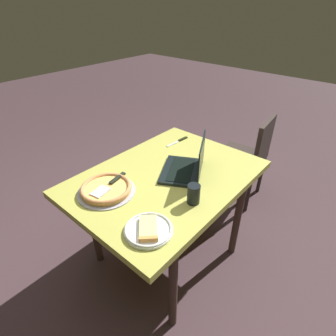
{
  "coord_description": "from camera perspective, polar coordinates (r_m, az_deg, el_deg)",
  "views": [
    {
      "loc": [
        -1.02,
        -0.89,
        1.66
      ],
      "look_at": [
        0.01,
        -0.01,
        0.78
      ],
      "focal_mm": 28.64,
      "sensor_mm": 36.0,
      "label": 1
    }
  ],
  "objects": [
    {
      "name": "ground_plane",
      "position": [
        2.14,
        -0.26,
        -17.95
      ],
      "size": [
        12.0,
        12.0,
        0.0
      ],
      "primitive_type": "plane",
      "color": "#402D32"
    },
    {
      "name": "dining_table",
      "position": [
        1.69,
        -0.32,
        -3.64
      ],
      "size": [
        1.16,
        0.84,
        0.73
      ],
      "color": "#A6A445",
      "rests_on": "ground_plane"
    },
    {
      "name": "laptop",
      "position": [
        1.65,
        4.19,
        0.37
      ],
      "size": [
        0.39,
        0.36,
        0.23
      ],
      "color": "black",
      "rests_on": "dining_table"
    },
    {
      "name": "pizza_plate",
      "position": [
        1.28,
        -4.19,
        -12.93
      ],
      "size": [
        0.23,
        0.23,
        0.04
      ],
      "color": "white",
      "rests_on": "dining_table"
    },
    {
      "name": "pizza_tray",
      "position": [
        1.54,
        -12.99,
        -4.33
      ],
      "size": [
        0.32,
        0.32,
        0.04
      ],
      "color": "#9E9EAC",
      "rests_on": "dining_table"
    },
    {
      "name": "table_knife",
      "position": [
        2.04,
        2.4,
        5.81
      ],
      "size": [
        0.21,
        0.04,
        0.01
      ],
      "color": "silver",
      "rests_on": "dining_table"
    },
    {
      "name": "drink_cup",
      "position": [
        1.41,
        5.47,
        -5.5
      ],
      "size": [
        0.07,
        0.07,
        0.11
      ],
      "color": "black",
      "rests_on": "dining_table"
    },
    {
      "name": "chair_near",
      "position": [
        2.48,
        16.81,
        2.82
      ],
      "size": [
        0.43,
        0.43,
        0.82
      ],
      "color": "#2F2622",
      "rests_on": "ground_plane"
    }
  ]
}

